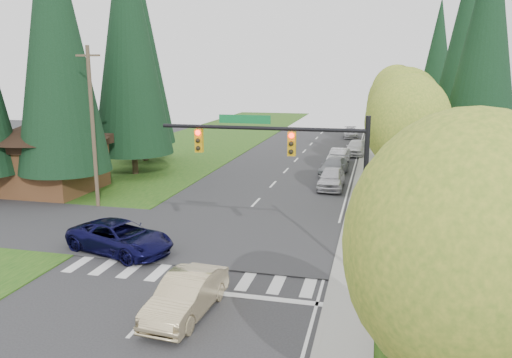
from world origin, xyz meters
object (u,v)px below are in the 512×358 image
at_px(parked_car_c, 339,157).
at_px(parked_car_e, 351,133).
at_px(parked_car_a, 331,178).
at_px(parked_car_b, 334,167).
at_px(sedan_champagne, 186,295).
at_px(suv_navy, 120,237).
at_px(parked_car_d, 356,147).

distance_m(parked_car_c, parked_car_e, 19.16).
height_order(parked_car_a, parked_car_c, parked_car_a).
xyz_separation_m(parked_car_a, parked_car_b, (-0.25, 5.09, -0.08)).
distance_m(sedan_champagne, parked_car_c, 30.90).
relative_size(suv_navy, parked_car_a, 1.18).
bearing_deg(sedan_champagne, parked_car_e, 90.75).
xyz_separation_m(parked_car_a, parked_car_d, (1.07, 15.45, 0.03)).
distance_m(sedan_champagne, parked_car_b, 26.02).
height_order(sedan_champagne, suv_navy, suv_navy).
height_order(sedan_champagne, parked_car_a, parked_car_a).
bearing_deg(parked_car_d, suv_navy, -102.99).
xyz_separation_m(sedan_champagne, suv_navy, (-5.35, 5.11, 0.01)).
distance_m(parked_car_b, parked_car_e, 24.07).
bearing_deg(suv_navy, parked_car_e, 6.71).
bearing_deg(parked_car_e, sedan_champagne, -98.12).
xyz_separation_m(sedan_champagne, parked_car_a, (3.17, 20.76, 0.04)).
relative_size(parked_car_a, parked_car_c, 1.05).
bearing_deg(parked_car_e, parked_car_d, -89.25).
bearing_deg(parked_car_a, suv_navy, -118.61).
distance_m(suv_navy, parked_car_d, 32.55).
bearing_deg(sedan_champagne, suv_navy, 140.46).
distance_m(parked_car_b, parked_car_d, 10.44).
bearing_deg(parked_car_d, parked_car_a, -89.81).
xyz_separation_m(sedan_champagne, parked_car_e, (2.92, 49.92, -0.09)).
bearing_deg(parked_car_b, parked_car_d, 88.53).
relative_size(parked_car_a, parked_car_b, 0.95).
bearing_deg(suv_navy, sedan_champagne, -116.48).
xyz_separation_m(parked_car_d, parked_car_e, (-1.32, 13.71, -0.16)).
xyz_separation_m(parked_car_b, parked_car_e, (0.00, 24.07, -0.04)).
xyz_separation_m(parked_car_b, parked_car_d, (1.32, 10.36, 0.12)).
relative_size(parked_car_b, parked_car_e, 1.07).
xyz_separation_m(sedan_champagne, parked_car_d, (4.25, 36.21, 0.07)).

